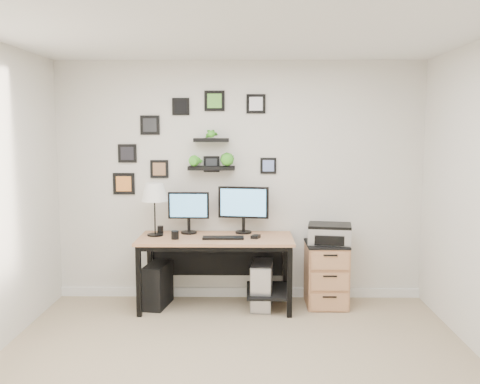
{
  "coord_description": "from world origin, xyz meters",
  "views": [
    {
      "loc": [
        0.09,
        -3.82,
        1.87
      ],
      "look_at": [
        0.01,
        1.83,
        1.2
      ],
      "focal_mm": 40.0,
      "sensor_mm": 36.0,
      "label": 1
    }
  ],
  "objects_px": {
    "pc_tower_black": "(158,285)",
    "printer": "(330,234)",
    "monitor_right": "(243,206)",
    "table_lamp": "(154,194)",
    "file_cabinet": "(326,274)",
    "monitor_left": "(189,209)",
    "mug": "(175,235)",
    "desk": "(219,248)",
    "pc_tower_grey": "(262,285)"
  },
  "relations": [
    {
      "from": "pc_tower_black",
      "to": "mug",
      "type": "bearing_deg",
      "value": -24.03
    },
    {
      "from": "monitor_right",
      "to": "monitor_left",
      "type": "bearing_deg",
      "value": -177.81
    },
    {
      "from": "desk",
      "to": "pc_tower_black",
      "type": "xyz_separation_m",
      "value": [
        -0.65,
        -0.01,
        -0.4
      ]
    },
    {
      "from": "desk",
      "to": "table_lamp",
      "type": "distance_m",
      "value": 0.89
    },
    {
      "from": "monitor_left",
      "to": "monitor_right",
      "type": "distance_m",
      "value": 0.59
    },
    {
      "from": "monitor_left",
      "to": "monitor_right",
      "type": "relative_size",
      "value": 0.83
    },
    {
      "from": "table_lamp",
      "to": "desk",
      "type": "bearing_deg",
      "value": -3.25
    },
    {
      "from": "pc_tower_grey",
      "to": "file_cabinet",
      "type": "bearing_deg",
      "value": 7.16
    },
    {
      "from": "monitor_left",
      "to": "printer",
      "type": "bearing_deg",
      "value": -3.81
    },
    {
      "from": "pc_tower_grey",
      "to": "printer",
      "type": "bearing_deg",
      "value": 6.93
    },
    {
      "from": "desk",
      "to": "monitor_right",
      "type": "relative_size",
      "value": 2.95
    },
    {
      "from": "monitor_right",
      "to": "printer",
      "type": "height_order",
      "value": "monitor_right"
    },
    {
      "from": "file_cabinet",
      "to": "desk",
      "type": "bearing_deg",
      "value": -177.06
    },
    {
      "from": "monitor_right",
      "to": "mug",
      "type": "relative_size",
      "value": 6.3
    },
    {
      "from": "pc_tower_black",
      "to": "pc_tower_grey",
      "type": "xyz_separation_m",
      "value": [
        1.1,
        -0.02,
        0.01
      ]
    },
    {
      "from": "file_cabinet",
      "to": "table_lamp",
      "type": "bearing_deg",
      "value": -179.38
    },
    {
      "from": "monitor_left",
      "to": "mug",
      "type": "relative_size",
      "value": 5.2
    },
    {
      "from": "table_lamp",
      "to": "mug",
      "type": "height_order",
      "value": "table_lamp"
    },
    {
      "from": "file_cabinet",
      "to": "pc_tower_grey",
      "type": "bearing_deg",
      "value": -172.84
    },
    {
      "from": "pc_tower_black",
      "to": "printer",
      "type": "bearing_deg",
      "value": 11.24
    },
    {
      "from": "monitor_right",
      "to": "file_cabinet",
      "type": "relative_size",
      "value": 0.81
    },
    {
      "from": "table_lamp",
      "to": "pc_tower_grey",
      "type": "xyz_separation_m",
      "value": [
        1.12,
        -0.07,
        -0.96
      ]
    },
    {
      "from": "table_lamp",
      "to": "mug",
      "type": "bearing_deg",
      "value": -37.74
    },
    {
      "from": "monitor_right",
      "to": "mug",
      "type": "bearing_deg",
      "value": -154.98
    },
    {
      "from": "desk",
      "to": "mug",
      "type": "distance_m",
      "value": 0.5
    },
    {
      "from": "monitor_right",
      "to": "pc_tower_black",
      "type": "xyz_separation_m",
      "value": [
        -0.9,
        -0.19,
        -0.82
      ]
    },
    {
      "from": "pc_tower_grey",
      "to": "printer",
      "type": "relative_size",
      "value": 1.01
    },
    {
      "from": "monitor_right",
      "to": "table_lamp",
      "type": "height_order",
      "value": "table_lamp"
    },
    {
      "from": "file_cabinet",
      "to": "printer",
      "type": "relative_size",
      "value": 1.37
    },
    {
      "from": "pc_tower_grey",
      "to": "monitor_right",
      "type": "bearing_deg",
      "value": 132.98
    },
    {
      "from": "mug",
      "to": "file_cabinet",
      "type": "xyz_separation_m",
      "value": [
        1.58,
        0.2,
        -0.46
      ]
    },
    {
      "from": "monitor_right",
      "to": "file_cabinet",
      "type": "height_order",
      "value": "monitor_right"
    },
    {
      "from": "table_lamp",
      "to": "printer",
      "type": "relative_size",
      "value": 1.14
    },
    {
      "from": "monitor_right",
      "to": "pc_tower_black",
      "type": "height_order",
      "value": "monitor_right"
    },
    {
      "from": "monitor_right",
      "to": "mug",
      "type": "distance_m",
      "value": 0.81
    },
    {
      "from": "desk",
      "to": "pc_tower_grey",
      "type": "bearing_deg",
      "value": -3.6
    },
    {
      "from": "table_lamp",
      "to": "pc_tower_black",
      "type": "relative_size",
      "value": 1.22
    },
    {
      "from": "table_lamp",
      "to": "file_cabinet",
      "type": "distance_m",
      "value": 2.01
    },
    {
      "from": "monitor_left",
      "to": "pc_tower_black",
      "type": "xyz_separation_m",
      "value": [
        -0.32,
        -0.16,
        -0.78
      ]
    },
    {
      "from": "file_cabinet",
      "to": "printer",
      "type": "bearing_deg",
      "value": 1.39
    },
    {
      "from": "desk",
      "to": "printer",
      "type": "relative_size",
      "value": 3.26
    },
    {
      "from": "pc_tower_black",
      "to": "printer",
      "type": "xyz_separation_m",
      "value": [
        1.81,
        0.06,
        0.54
      ]
    },
    {
      "from": "pc_tower_black",
      "to": "monitor_right",
      "type": "bearing_deg",
      "value": 20.87
    },
    {
      "from": "table_lamp",
      "to": "pc_tower_black",
      "type": "bearing_deg",
      "value": -60.51
    },
    {
      "from": "mug",
      "to": "pc_tower_grey",
      "type": "relative_size",
      "value": 0.17
    },
    {
      "from": "table_lamp",
      "to": "printer",
      "type": "height_order",
      "value": "table_lamp"
    },
    {
      "from": "mug",
      "to": "pc_tower_grey",
      "type": "bearing_deg",
      "value": 7.37
    },
    {
      "from": "monitor_left",
      "to": "table_lamp",
      "type": "relative_size",
      "value": 0.81
    },
    {
      "from": "file_cabinet",
      "to": "printer",
      "type": "distance_m",
      "value": 0.44
    },
    {
      "from": "printer",
      "to": "monitor_right",
      "type": "bearing_deg",
      "value": 172.35
    }
  ]
}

